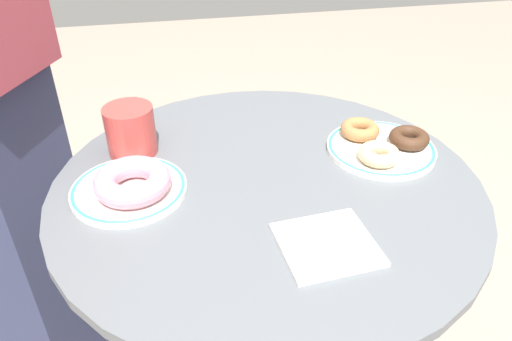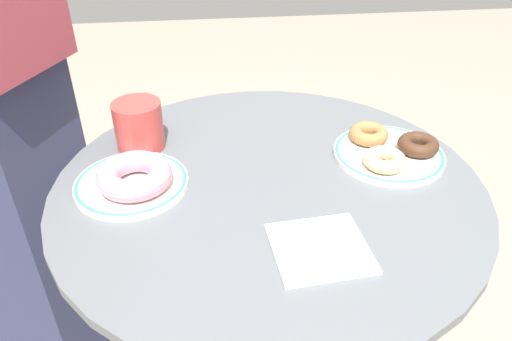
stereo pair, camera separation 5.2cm
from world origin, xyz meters
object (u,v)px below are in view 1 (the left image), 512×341
Objects in this scene: donut_pink_frosted at (132,180)px; coffee_mug at (131,129)px; donut_cinnamon at (360,129)px; paper_napkin at (327,244)px; donut_glazed at (379,154)px; plate_right at (381,148)px; cafe_table at (265,279)px; plate_left at (129,189)px; donut_chocolate at (409,138)px.

coffee_mug reaches higher than donut_pink_frosted.
donut_cinnamon is 0.57× the size of coffee_mug.
donut_glazed is at bearing 49.64° from paper_napkin.
donut_glazed is at bearing -119.63° from plate_right.
plate_left is at bearing 176.51° from cafe_table.
plate_right is at bearing 60.37° from donut_glazed.
plate_right is 0.28m from paper_napkin.
paper_napkin is at bearing -33.45° from donut_pink_frosted.
donut_glazed is 0.55× the size of paper_napkin.
donut_chocolate reaches higher than cafe_table.
donut_glazed reaches higher than plate_left.
plate_left is (-0.22, 0.01, 0.24)m from cafe_table.
plate_left is at bearing 179.15° from donut_glazed.
donut_cinnamon is at bearing 11.00° from plate_left.
plate_left is 2.56× the size of donut_cinnamon.
donut_cinnamon is (-0.08, 0.05, 0.00)m from donut_chocolate.
donut_cinnamon is at bearing 25.71° from cafe_table.
plate_left is at bearing -175.17° from plate_right.
donut_pink_frosted is at bearing -174.83° from donut_chocolate.
paper_napkin is (0.27, -0.18, -0.00)m from plate_left.
plate_left is 0.42m from donut_glazed.
donut_pink_frosted is (0.01, -0.01, 0.02)m from plate_left.
donut_cinnamon is 0.55× the size of paper_napkin.
donut_pink_frosted is 0.92× the size of paper_napkin.
cafe_table is at bearing -3.49° from plate_left.
cafe_table is at bearing -177.88° from donut_glazed.
donut_glazed is (0.20, 0.01, 0.25)m from cafe_table.
donut_chocolate is 0.50m from coffee_mug.
coffee_mug is (-0.26, 0.31, 0.04)m from paper_napkin.
cafe_table is 10.79× the size of donut_chocolate.
donut_pink_frosted is 0.49m from donut_chocolate.
donut_glazed is 0.23m from paper_napkin.
paper_napkin is (0.05, -0.17, 0.23)m from cafe_table.
plate_right is at bearing 12.96° from cafe_table.
donut_cinnamon reaches higher than paper_napkin.
plate_right is 1.50× the size of paper_napkin.
donut_chocolate is 1.00× the size of donut_cinnamon.
donut_pink_frosted is 0.42m from donut_cinnamon.
plate_right is (0.22, 0.05, 0.24)m from cafe_table.
coffee_mug is at bearing 173.48° from donut_cinnamon.
paper_napkin is 0.41m from coffee_mug.
plate_right is 0.44m from donut_pink_frosted.
donut_cinnamon is (-0.02, 0.04, 0.02)m from plate_right.
donut_cinnamon is (0.42, 0.08, 0.02)m from plate_left.
donut_cinnamon is at bearing 147.90° from donut_chocolate.
plate_right is at bearing 176.48° from donut_chocolate.
coffee_mug is at bearing 169.06° from donut_chocolate.
donut_chocolate reaches higher than plate_left.
donut_chocolate is 0.57× the size of coffee_mug.
donut_pink_frosted is (-0.44, -0.05, 0.02)m from plate_right.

